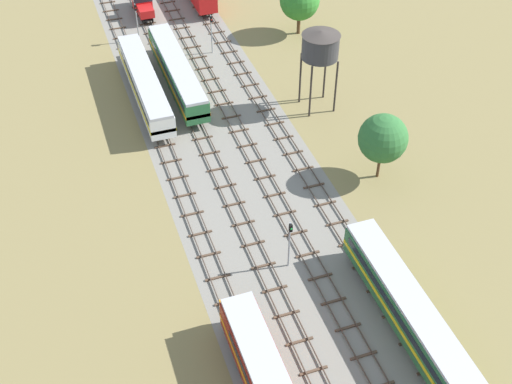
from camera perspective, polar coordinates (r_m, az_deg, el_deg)
The scene contains 16 objects.
ground_plane at distance 82.63m, azimuth -4.35°, elevation 7.43°, with size 480.00×480.00×0.00m, color olive.
ballast_bed at distance 82.63m, azimuth -4.35°, elevation 7.43°, with size 17.30×176.00×0.01m, color gray.
track_far_left at distance 82.30m, azimuth -9.03°, elevation 6.97°, with size 2.40×126.00×0.29m.
track_left at distance 82.95m, azimuth -6.03°, elevation 7.58°, with size 2.40×126.00×0.29m.
track_centre_left at distance 83.83m, azimuth -3.07°, elevation 8.16°, with size 2.40×126.00×0.29m.
track_centre at distance 84.93m, azimuth -0.17°, elevation 8.70°, with size 2.40×126.00×0.29m.
passenger_coach_centre_near at distance 55.96m, azimuth 13.78°, elevation -10.98°, with size 2.96×22.00×3.80m.
diesel_railcar_far_left_mid at distance 82.88m, azimuth -9.55°, elevation 9.20°, with size 2.96×20.50×3.80m.
diesel_railcar_left_midfar at distance 84.82m, azimuth -6.80°, elevation 10.30°, with size 2.96×20.50×3.80m.
shunter_loco_left_far at distance 104.30m, azimuth -9.80°, elevation 15.81°, with size 2.74×8.46×3.10m.
water_tower at distance 78.22m, azimuth 5.57°, elevation 12.45°, with size 4.53×4.53×10.17m.
signal_post_nearest at distance 96.13m, azimuth -10.23°, elevation 14.51°, with size 0.28×0.47×5.63m.
signal_post_near at distance 91.97m, azimuth -3.86°, elevation 13.77°, with size 0.28×0.47×5.58m.
signal_post_mid at distance 59.57m, azimuth 2.91°, elevation -4.08°, with size 0.28×0.47×5.51m.
lineside_tree_0 at distance 96.42m, azimuth 3.78°, elevation 16.14°, with size 5.62×5.62×7.88m.
lineside_tree_1 at distance 69.59m, azimuth 10.86°, elevation 4.55°, with size 5.19×5.19×7.65m.
Camera 1 is at (-16.55, -10.77, 45.78)m, focal length 46.52 mm.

